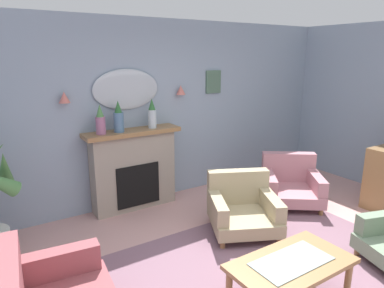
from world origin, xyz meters
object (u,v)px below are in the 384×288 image
at_px(mantel_vase_centre, 119,119).
at_px(armchair_by_coffee_table, 242,207).
at_px(wall_mirror, 126,89).
at_px(wall_sconce_left, 64,97).
at_px(fireplace, 134,170).
at_px(mantel_vase_left, 152,114).
at_px(framed_picture, 213,82).
at_px(coffee_table, 291,267).
at_px(mantel_vase_right, 100,121).
at_px(armchair_beside_couch, 291,183).
at_px(wall_sconce_right, 181,90).

bearing_deg(mantel_vase_centre, armchair_by_coffee_table, -50.90).
bearing_deg(wall_mirror, wall_sconce_left, -176.63).
relative_size(fireplace, mantel_vase_left, 3.23).
bearing_deg(fireplace, wall_mirror, 90.00).
xyz_separation_m(wall_sconce_left, framed_picture, (2.35, 0.06, 0.09)).
bearing_deg(armchair_by_coffee_table, wall_mirror, 120.40).
distance_m(mantel_vase_left, coffee_table, 2.81).
distance_m(fireplace, coffee_table, 2.68).
xyz_separation_m(mantel_vase_right, armchair_beside_couch, (2.49, -1.09, -1.03)).
bearing_deg(mantel_vase_left, mantel_vase_right, 180.00).
relative_size(mantel_vase_right, wall_sconce_right, 2.81).
relative_size(wall_sconce_right, framed_picture, 0.39).
relative_size(wall_mirror, armchair_beside_couch, 0.85).
distance_m(wall_mirror, framed_picture, 1.50).
relative_size(framed_picture, armchair_beside_couch, 0.32).
distance_m(mantel_vase_right, mantel_vase_left, 0.75).
bearing_deg(wall_sconce_right, framed_picture, 5.27).
relative_size(fireplace, mantel_vase_centre, 3.19).
bearing_deg(armchair_by_coffee_table, wall_sconce_left, 140.07).
bearing_deg(mantel_vase_left, wall_mirror, 150.46).
bearing_deg(fireplace, wall_sconce_right, 6.16).
relative_size(mantel_vase_left, armchair_by_coffee_table, 0.39).
xyz_separation_m(wall_sconce_left, wall_sconce_right, (1.70, 0.00, 0.00)).
relative_size(framed_picture, coffee_table, 0.33).
distance_m(fireplace, mantel_vase_centre, 0.80).
xyz_separation_m(armchair_by_coffee_table, armchair_beside_couch, (1.16, 0.24, 0.00)).
bearing_deg(wall_sconce_right, armchair_by_coffee_table, -88.91).
distance_m(mantel_vase_right, armchair_by_coffee_table, 2.14).
bearing_deg(wall_sconce_right, coffee_table, -101.22).
xyz_separation_m(wall_sconce_right, armchair_beside_couch, (1.19, -1.21, -1.35)).
bearing_deg(mantel_vase_centre, mantel_vase_left, -0.00).
bearing_deg(framed_picture, wall_sconce_right, -174.73).
height_order(mantel_vase_centre, wall_sconce_right, wall_sconce_right).
bearing_deg(wall_mirror, mantel_vase_centre, -139.64).
bearing_deg(mantel_vase_right, mantel_vase_left, -0.00).
bearing_deg(mantel_vase_left, mantel_vase_centre, 180.00).
distance_m(framed_picture, coffee_table, 3.35).
xyz_separation_m(fireplace, wall_sconce_right, (0.85, 0.09, 1.09)).
xyz_separation_m(fireplace, coffee_table, (0.30, -2.66, -0.19)).
bearing_deg(coffee_table, mantel_vase_right, 105.98).
distance_m(wall_sconce_right, armchair_by_coffee_table, 1.98).
bearing_deg(wall_sconce_left, fireplace, -6.16).
xyz_separation_m(wall_sconce_right, coffee_table, (-0.55, -2.75, -1.28)).
bearing_deg(mantel_vase_right, coffee_table, -74.02).
bearing_deg(wall_sconce_left, wall_sconce_right, 0.00).
relative_size(mantel_vase_right, framed_picture, 1.09).
height_order(mantel_vase_right, mantel_vase_centre, mantel_vase_centre).
distance_m(coffee_table, armchair_beside_couch, 2.33).
bearing_deg(armchair_by_coffee_table, coffee_table, -113.70).
bearing_deg(wall_mirror, coffee_table, -83.81).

